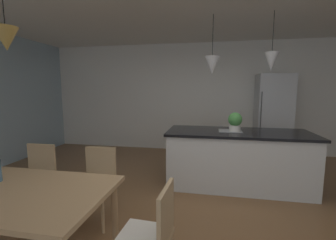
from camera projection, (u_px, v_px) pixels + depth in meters
The scene contains 12 objects.
ground_plane at pixel (197, 221), 2.77m from camera, with size 10.00×8.40×0.04m, color brown.
wall_back_kitchen at pixel (206, 98), 5.76m from camera, with size 10.00×0.12×2.70m, color white.
dining_table at pixel (1, 196), 1.92m from camera, with size 1.83×0.94×0.74m.
chair_far_right at pixel (97, 182), 2.69m from camera, with size 0.41×0.41×0.87m.
chair_kitchen_end at pixel (149, 236), 1.70m from camera, with size 0.42×0.42×0.87m.
chair_far_left at pixel (36, 178), 2.84m from camera, with size 0.41×0.41×0.87m.
kitchen_island at pixel (237, 158), 3.68m from camera, with size 2.24×0.91×0.91m.
refrigerator at pixel (273, 117), 5.14m from camera, with size 0.72×0.67×1.90m.
pendant_over_table at pixel (6, 38), 1.79m from camera, with size 0.19×0.19×0.84m.
pendant_over_island_main at pixel (212, 65), 3.57m from camera, with size 0.23×0.23×0.90m.
pendant_over_island_aux at pixel (272, 62), 3.40m from camera, with size 0.21×0.21×0.86m.
potted_plant_on_island at pixel (235, 121), 3.61m from camera, with size 0.22×0.22×0.30m.
Camera 1 is at (0.13, -2.60, 1.56)m, focal length 24.40 mm.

